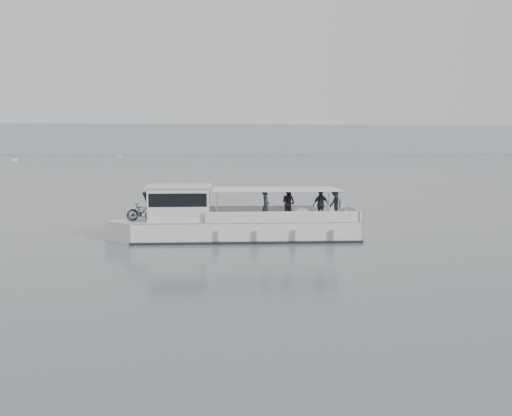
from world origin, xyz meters
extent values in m
plane|color=#535E61|center=(0.00, 0.00, 0.00)|extent=(1400.00, 1400.00, 0.00)
cube|color=#939EA8|center=(0.00, 560.00, 14.00)|extent=(1400.00, 90.00, 28.00)
cube|color=white|center=(5.90, 1.34, 0.42)|extent=(11.25, 3.46, 1.21)
cube|color=white|center=(0.35, 1.59, 0.42)|extent=(3.01, 3.01, 1.21)
cube|color=beige|center=(5.90, 1.34, 1.02)|extent=(11.25, 3.46, 0.06)
cube|color=black|center=(5.90, 1.34, 0.05)|extent=(11.44, 3.58, 0.17)
cube|color=white|center=(7.63, 2.69, 1.30)|extent=(7.41, 0.43, 0.56)
cube|color=white|center=(7.51, -0.16, 1.30)|extent=(7.41, 0.43, 0.56)
cube|color=white|center=(11.41, 1.09, 1.30)|extent=(0.23, 2.97, 0.56)
cube|color=white|center=(2.57, 1.49, 1.85)|extent=(3.08, 2.63, 1.67)
cube|color=black|center=(1.13, 1.55, 1.99)|extent=(0.62, 2.34, 1.07)
cube|color=black|center=(2.57, 1.49, 2.13)|extent=(2.89, 2.66, 0.65)
cube|color=white|center=(2.57, 1.49, 2.74)|extent=(3.27, 2.83, 0.09)
cube|color=white|center=(7.39, 1.27, 2.55)|extent=(6.42, 3.06, 0.07)
cylinder|color=silver|center=(4.36, 0.11, 1.78)|extent=(0.06, 0.06, 1.53)
cylinder|color=silver|center=(4.48, 2.70, 1.78)|extent=(0.06, 0.06, 1.53)
cylinder|color=silver|center=(10.29, -0.16, 1.78)|extent=(0.06, 0.06, 1.53)
cylinder|color=silver|center=(10.41, 2.44, 1.78)|extent=(0.06, 0.06, 1.53)
cylinder|color=silver|center=(2.05, 2.35, 3.94)|extent=(0.03, 0.03, 2.41)
cylinder|color=silver|center=(2.91, 0.82, 3.76)|extent=(0.03, 0.03, 2.04)
cylinder|color=silver|center=(4.44, -0.23, 0.46)|extent=(0.23, 0.23, 0.46)
cylinder|color=silver|center=(6.29, -0.31, 0.46)|extent=(0.23, 0.23, 0.46)
cylinder|color=silver|center=(8.15, -0.40, 0.46)|extent=(0.23, 0.23, 0.46)
cylinder|color=silver|center=(10.00, -0.48, 0.46)|extent=(0.23, 0.23, 0.46)
imported|color=black|center=(0.73, 1.94, 1.44)|extent=(1.61, 0.63, 0.84)
imported|color=black|center=(0.70, 1.20, 1.46)|extent=(1.48, 0.48, 0.88)
imported|color=#242630|center=(6.79, 0.46, 1.80)|extent=(0.48, 0.63, 1.56)
imported|color=#242630|center=(8.16, 1.89, 1.80)|extent=(0.95, 0.96, 1.56)
imported|color=#242630|center=(9.58, 0.62, 1.80)|extent=(0.99, 0.70, 1.56)
imported|color=#242630|center=(10.55, 1.50, 1.80)|extent=(0.83, 1.13, 1.56)
cube|color=white|center=(-41.48, 306.13, 0.30)|extent=(6.66, 5.81, 0.75)
cube|color=white|center=(-41.48, 306.13, 0.62)|extent=(3.02, 2.93, 0.45)
cylinder|color=silver|center=(-41.48, 306.13, 4.31)|extent=(0.08, 0.08, 7.41)
cube|color=white|center=(-66.45, 203.62, 0.30)|extent=(4.64, 7.34, 0.75)
cube|color=white|center=(-66.45, 203.62, 0.62)|extent=(2.72, 3.00, 0.45)
cylinder|color=silver|center=(-66.45, 203.62, 4.45)|extent=(0.08, 0.08, 7.71)
camera|label=1|loc=(3.34, -27.17, 4.57)|focal=40.00mm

